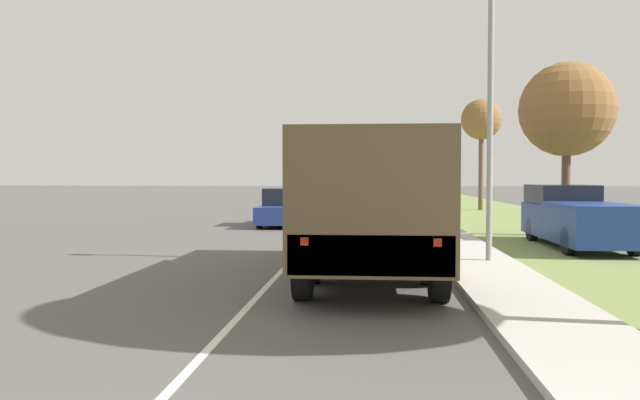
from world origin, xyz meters
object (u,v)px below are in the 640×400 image
at_px(military_truck, 370,198).
at_px(car_second_ahead, 309,201).
at_px(car_nearest_ahead, 284,209).
at_px(car_third_ahead, 320,194).
at_px(car_fourth_ahead, 328,191).
at_px(pickup_truck, 576,217).
at_px(lamp_post, 481,87).

height_order(military_truck, car_second_ahead, military_truck).
relative_size(car_nearest_ahead, car_third_ahead, 1.21).
relative_size(car_fourth_ahead, pickup_truck, 0.79).
distance_m(military_truck, car_third_ahead, 35.53).
height_order(pickup_truck, lamp_post, lamp_post).
xyz_separation_m(car_fourth_ahead, pickup_truck, (10.21, -41.79, 0.27)).
distance_m(car_nearest_ahead, car_third_ahead, 21.93).
height_order(military_truck, car_nearest_ahead, military_truck).
bearing_deg(pickup_truck, car_third_ahead, 108.73).
height_order(car_nearest_ahead, car_second_ahead, car_second_ahead).
height_order(car_second_ahead, car_third_ahead, car_third_ahead).
relative_size(car_fourth_ahead, lamp_post, 0.66).
bearing_deg(car_fourth_ahead, lamp_post, -81.65).
bearing_deg(car_second_ahead, car_third_ahead, 91.90).
bearing_deg(car_nearest_ahead, lamp_post, -61.26).
distance_m(car_nearest_ahead, car_fourth_ahead, 34.44).
distance_m(military_truck, pickup_truck, 8.58).
height_order(car_nearest_ahead, car_fourth_ahead, car_nearest_ahead).
relative_size(military_truck, car_third_ahead, 1.99).
xyz_separation_m(car_second_ahead, car_third_ahead, (-0.45, 13.43, 0.03)).
distance_m(car_nearest_ahead, lamp_post, 13.41).
distance_m(car_second_ahead, car_third_ahead, 13.43).
height_order(car_fourth_ahead, pickup_truck, pickup_truck).
xyz_separation_m(military_truck, car_third_ahead, (-3.87, 35.31, -0.90)).
relative_size(car_second_ahead, car_fourth_ahead, 0.88).
xyz_separation_m(military_truck, car_fourth_ahead, (-4.15, 47.82, -1.03)).
height_order(military_truck, pickup_truck, military_truck).
height_order(car_second_ahead, pickup_truck, pickup_truck).
relative_size(car_second_ahead, pickup_truck, 0.70).
xyz_separation_m(car_second_ahead, pickup_truck, (9.48, -15.85, 0.18)).
distance_m(car_second_ahead, lamp_post, 21.04).
height_order(car_second_ahead, car_fourth_ahead, car_second_ahead).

